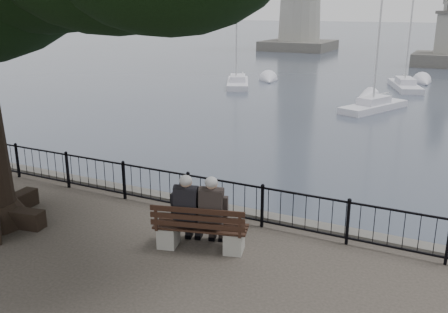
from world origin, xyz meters
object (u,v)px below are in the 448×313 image
Objects in this scene: bench at (200,233)px; lion_monument at (447,43)px; person_left at (188,213)px; person_right at (213,215)px.

lion_monument is at bearing 87.97° from bench.
bench is 1.25× the size of person_left.
bench is at bearing -6.79° from person_left.
lion_monument is (1.74, 49.07, 0.94)m from bench.
person_left is 1.00× the size of person_right.
person_left is at bearing 173.21° from bench.
person_left is 0.18× the size of lion_monument.
lion_monument reaches higher than person_right.
person_left is 49.08m from lion_monument.
bench is 0.23× the size of lion_monument.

